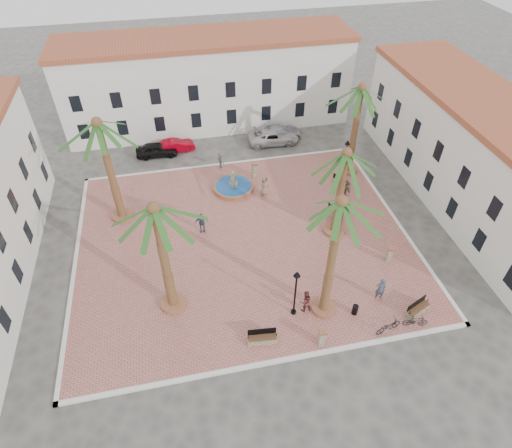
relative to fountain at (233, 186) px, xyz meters
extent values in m
plane|color=#56544F|center=(-0.34, -6.78, -0.41)|extent=(120.00, 120.00, 0.00)
cube|color=#B4655B|center=(-0.34, -6.78, -0.34)|extent=(26.00, 22.00, 0.15)
cube|color=silver|center=(-0.34, 4.22, -0.33)|extent=(26.30, 0.30, 0.16)
cube|color=silver|center=(-0.34, -17.78, -0.33)|extent=(26.30, 0.30, 0.16)
cube|color=silver|center=(12.66, -6.78, -0.33)|extent=(0.30, 22.30, 0.16)
cube|color=silver|center=(-13.34, -6.78, -0.33)|extent=(0.30, 22.30, 0.16)
cube|color=white|center=(-0.34, 13.22, 4.09)|extent=(30.00, 7.00, 9.00)
cube|color=#A64F32|center=(-0.34, 13.22, 8.84)|extent=(30.40, 7.40, 0.50)
cube|color=black|center=(-13.46, 9.74, 1.79)|extent=(1.00, 0.12, 1.60)
cube|color=black|center=(-9.71, 9.74, 1.79)|extent=(1.00, 0.12, 1.60)
cube|color=black|center=(-5.96, 9.74, 1.79)|extent=(1.00, 0.12, 1.60)
cube|color=black|center=(-2.21, 9.74, 1.79)|extent=(1.00, 0.12, 1.60)
cube|color=black|center=(1.54, 9.74, 1.79)|extent=(1.00, 0.12, 1.60)
cube|color=black|center=(5.29, 9.74, 1.79)|extent=(1.00, 0.12, 1.60)
cube|color=black|center=(9.04, 9.74, 1.79)|extent=(1.00, 0.12, 1.60)
cube|color=black|center=(12.79, 9.74, 1.79)|extent=(1.00, 0.12, 1.60)
cube|color=black|center=(-13.46, 9.74, 4.79)|extent=(1.00, 0.12, 1.60)
cube|color=black|center=(-9.71, 9.74, 4.79)|extent=(1.00, 0.12, 1.60)
cube|color=black|center=(-5.96, 9.74, 4.79)|extent=(1.00, 0.12, 1.60)
cube|color=black|center=(-2.21, 9.74, 4.79)|extent=(1.00, 0.12, 1.60)
cube|color=black|center=(1.54, 9.74, 4.79)|extent=(1.00, 0.12, 1.60)
cube|color=black|center=(5.29, 9.74, 4.79)|extent=(1.00, 0.12, 1.60)
cube|color=black|center=(9.04, 9.74, 4.79)|extent=(1.00, 0.12, 1.60)
cube|color=black|center=(12.79, 9.74, 4.79)|extent=(1.00, 0.12, 1.60)
cube|color=white|center=(19.66, -4.78, 3.84)|extent=(7.00, 26.00, 8.50)
cube|color=#A64F32|center=(19.66, -4.78, 8.34)|extent=(7.40, 26.40, 0.50)
cube|color=black|center=(16.20, -16.27, 1.79)|extent=(0.12, 1.00, 1.60)
cube|color=black|center=(16.20, -12.55, 1.79)|extent=(0.12, 1.00, 1.60)
cube|color=black|center=(16.20, -8.84, 1.79)|extent=(0.12, 1.00, 1.60)
cube|color=black|center=(16.20, -5.13, 1.79)|extent=(0.12, 1.00, 1.60)
cube|color=black|center=(16.20, -1.41, 1.79)|extent=(0.12, 1.00, 1.60)
cube|color=black|center=(16.20, 2.30, 1.79)|extent=(0.12, 1.00, 1.60)
cube|color=black|center=(16.20, 6.02, 1.79)|extent=(0.12, 1.00, 1.60)
cube|color=black|center=(16.20, -12.55, 4.79)|extent=(0.12, 1.00, 1.60)
cube|color=black|center=(16.20, -8.84, 4.79)|extent=(0.12, 1.00, 1.60)
cube|color=black|center=(16.20, -5.13, 4.79)|extent=(0.12, 1.00, 1.60)
cube|color=black|center=(16.20, -1.41, 4.79)|extent=(0.12, 1.00, 1.60)
cube|color=black|center=(16.20, 2.30, 4.79)|extent=(0.12, 1.00, 1.60)
cube|color=black|center=(16.20, 6.02, 4.79)|extent=(0.12, 1.00, 1.60)
cube|color=black|center=(-16.36, -12.78, 1.79)|extent=(0.12, 1.00, 1.60)
cube|color=black|center=(-16.36, -8.78, 1.79)|extent=(0.12, 1.00, 1.60)
cube|color=black|center=(-16.36, -4.78, 1.79)|extent=(0.12, 1.00, 1.60)
cube|color=black|center=(-16.36, -0.78, 1.79)|extent=(0.12, 1.00, 1.60)
cube|color=black|center=(-16.36, 3.22, 1.79)|extent=(0.12, 1.00, 1.60)
cube|color=black|center=(-16.36, -4.78, 4.79)|extent=(0.12, 1.00, 1.60)
cube|color=black|center=(-16.36, -0.78, 4.79)|extent=(0.12, 1.00, 1.60)
cube|color=black|center=(-16.36, 3.22, 4.79)|extent=(0.12, 1.00, 1.60)
cylinder|color=#A76441|center=(0.00, 0.00, -0.08)|extent=(3.74, 3.74, 0.36)
cylinder|color=#194C8C|center=(0.00, 0.00, 0.08)|extent=(3.30, 3.30, 0.05)
cylinder|color=gray|center=(0.00, 0.00, 0.09)|extent=(0.80, 0.80, 0.71)
cylinder|color=gray|center=(0.00, 0.00, 0.81)|extent=(0.53, 0.53, 1.07)
sphere|color=gray|center=(0.00, 0.00, 1.47)|extent=(0.39, 0.39, 0.39)
cylinder|color=#A76441|center=(-9.90, -1.94, -0.13)|extent=(1.78, 1.78, 0.27)
cylinder|color=brown|center=(-9.90, -1.94, 4.33)|extent=(0.58, 0.58, 8.65)
sphere|color=brown|center=(-9.90, -1.94, 8.66)|extent=(0.78, 0.78, 0.78)
cylinder|color=#A76441|center=(-6.29, -12.12, -0.13)|extent=(1.77, 1.77, 0.27)
cylinder|color=brown|center=(-6.29, -12.12, 4.21)|extent=(0.58, 0.58, 8.41)
sphere|color=brown|center=(-6.29, -12.12, 8.41)|extent=(0.78, 0.78, 0.78)
cylinder|color=#A76441|center=(3.69, -14.65, -0.14)|extent=(1.63, 1.63, 0.24)
cylinder|color=brown|center=(3.69, -14.65, 4.59)|extent=(0.53, 0.53, 9.21)
sphere|color=brown|center=(3.69, -14.65, 9.20)|extent=(0.71, 0.71, 0.71)
cylinder|color=#A76441|center=(7.05, -7.40, -0.13)|extent=(1.74, 1.74, 0.26)
cylinder|color=brown|center=(7.05, -7.40, 3.64)|extent=(0.57, 0.57, 7.29)
sphere|color=brown|center=(7.05, -7.40, 7.28)|extent=(0.76, 0.76, 0.76)
cylinder|color=#A76441|center=(11.30, 0.49, -0.13)|extent=(1.75, 1.75, 0.26)
cylinder|color=brown|center=(11.30, 0.49, 4.11)|extent=(0.57, 0.57, 8.21)
sphere|color=brown|center=(11.30, 0.49, 8.21)|extent=(0.77, 0.77, 0.77)
cube|color=gray|center=(-0.94, -16.25, -0.05)|extent=(1.97, 0.77, 0.43)
cube|color=#56351E|center=(-0.94, -16.25, 0.20)|extent=(1.86, 0.71, 0.06)
cube|color=black|center=(-0.92, -16.02, 0.48)|extent=(1.81, 0.23, 0.53)
cylinder|color=black|center=(-1.85, -16.16, 0.32)|extent=(0.05, 0.05, 0.32)
cylinder|color=black|center=(-0.04, -16.34, 0.32)|extent=(0.05, 0.05, 0.32)
cube|color=gray|center=(9.82, -16.21, -0.05)|extent=(1.97, 1.27, 0.42)
cube|color=#56351E|center=(9.82, -16.21, 0.19)|extent=(1.86, 1.18, 0.06)
cube|color=black|center=(9.73, -16.00, 0.48)|extent=(1.67, 0.74, 0.53)
cylinder|color=black|center=(9.00, -16.56, 0.32)|extent=(0.05, 0.05, 0.32)
cylinder|color=black|center=(10.65, -15.86, 0.32)|extent=(0.05, 0.05, 0.32)
cube|color=gray|center=(7.73, -5.62, -0.06)|extent=(0.74, 1.84, 0.40)
cube|color=#56351E|center=(7.73, -5.62, 0.16)|extent=(0.68, 1.73, 0.06)
cube|color=black|center=(7.51, -5.65, 0.43)|extent=(0.24, 1.68, 0.50)
cylinder|color=black|center=(7.82, -6.46, 0.28)|extent=(0.05, 0.05, 0.30)
cylinder|color=black|center=(7.64, -4.78, 0.28)|extent=(0.05, 0.05, 0.30)
cube|color=gray|center=(9.90, -1.46, -0.06)|extent=(1.36, 1.82, 0.40)
cube|color=#56351E|center=(9.90, -1.46, 0.16)|extent=(1.27, 1.71, 0.06)
cube|color=black|center=(9.71, -1.57, 0.43)|extent=(0.88, 1.49, 0.50)
cylinder|color=black|center=(10.31, -2.19, 0.28)|extent=(0.05, 0.05, 0.30)
cylinder|color=black|center=(9.48, -0.73, 0.28)|extent=(0.05, 0.05, 0.30)
cylinder|color=black|center=(1.61, -14.51, -0.18)|extent=(0.37, 0.37, 0.16)
cylinder|color=black|center=(1.61, -14.51, 1.69)|extent=(0.12, 0.12, 3.70)
cone|color=black|center=(1.61, -14.51, 3.69)|extent=(0.45, 0.45, 0.41)
sphere|color=beige|center=(1.61, -14.51, 3.54)|extent=(0.25, 0.25, 0.25)
cylinder|color=black|center=(10.22, -0.74, -0.18)|extent=(0.38, 0.38, 0.17)
cylinder|color=black|center=(10.22, -0.74, 1.74)|extent=(0.13, 0.13, 3.79)
cone|color=black|center=(10.22, -0.74, 3.79)|extent=(0.46, 0.46, 0.42)
sphere|color=beige|center=(10.22, -0.74, 3.63)|extent=(0.25, 0.25, 0.25)
cube|color=gray|center=(2.65, -17.18, 0.36)|extent=(0.41, 0.41, 1.25)
cube|color=#A76441|center=(2.65, -17.18, 1.04)|extent=(0.51, 0.51, 0.10)
cube|color=gray|center=(2.26, 1.47, 0.43)|extent=(0.45, 0.45, 1.39)
cube|color=#A76441|center=(2.26, 1.47, 1.18)|extent=(0.56, 0.56, 0.11)
cube|color=gray|center=(9.95, -11.35, 0.36)|extent=(0.45, 0.45, 1.24)
cube|color=#A76441|center=(9.95, -11.35, 1.02)|extent=(0.56, 0.56, 0.10)
cylinder|color=black|center=(5.63, -15.42, 0.12)|extent=(0.40, 0.40, 0.77)
imported|color=#3A4556|center=(7.76, -14.50, 0.70)|extent=(0.77, 0.56, 1.93)
imported|color=black|center=(7.20, -17.18, 0.24)|extent=(2.02, 1.09, 1.01)
imported|color=#5A2423|center=(2.41, -14.41, 0.64)|extent=(0.95, 0.78, 1.80)
imported|color=black|center=(9.10, -17.18, 0.24)|extent=(1.72, 0.80, 1.00)
imported|color=#8C6B57|center=(2.56, -1.41, 0.70)|extent=(1.10, 1.09, 1.92)
imported|color=#364461|center=(-3.46, -5.13, 0.67)|extent=(1.10, 0.47, 1.87)
imported|color=#47474C|center=(-0.59, 3.62, 0.56)|extent=(0.97, 1.21, 1.64)
imported|color=#685F51|center=(9.47, -3.10, 0.59)|extent=(1.13, 1.65, 1.71)
imported|color=black|center=(-6.62, 7.27, 0.29)|extent=(4.19, 1.78, 1.41)
imported|color=#9F0011|center=(-4.74, 7.71, 0.24)|extent=(4.13, 1.98, 1.31)
imported|color=#B0AFB8|center=(6.21, 7.97, 0.33)|extent=(5.31, 2.55, 1.49)
imported|color=beige|center=(5.53, 7.25, 0.32)|extent=(5.40, 2.66, 1.47)
camera|label=1|loc=(-4.51, -31.11, 23.58)|focal=30.00mm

